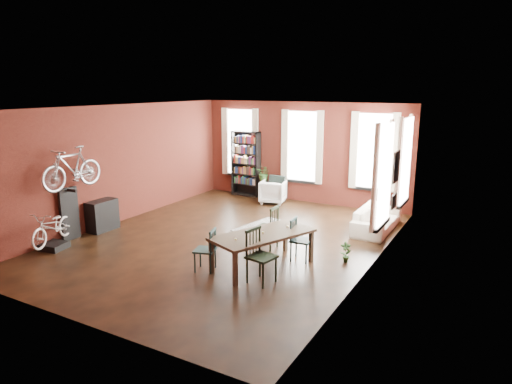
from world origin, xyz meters
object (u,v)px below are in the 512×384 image
Objects in this scene: dining_table at (263,250)px; bookshelf at (246,164)px; dining_chair_d at (301,240)px; dining_chair_b at (267,227)px; bike_trainer at (54,246)px; white_armchair at (273,191)px; dining_chair_c at (262,257)px; console_table at (102,215)px; cream_sofa at (377,215)px; dining_chair_a at (205,250)px; plant_stand at (264,190)px; bicycle_floor at (51,212)px.

bookshelf is (-3.54, 5.35, 0.73)m from dining_table.
dining_chair_b is at bearing 67.17° from dining_chair_d.
bike_trainer is (-1.18, -6.77, -1.03)m from bookshelf.
dining_chair_c is at bearing 101.42° from white_armchair.
dining_table is 2.71× the size of white_armchair.
console_table is (-4.35, -0.91, -0.10)m from dining_chair_b.
white_armchair is at bearing 29.32° from dining_chair_d.
dining_chair_b is 0.96× the size of dining_chair_c.
bookshelf reaches higher than console_table.
dining_chair_b is 0.48× the size of cream_sofa.
white_armchair is at bearing -20.24° from bookshelf.
dining_chair_a is 0.95× the size of dining_chair_d.
dining_chair_d is 0.44× the size of cream_sofa.
dining_chair_c reaches higher than plant_stand.
dining_table reaches higher than plant_stand.
white_armchair is 6.76m from bicycle_floor.
bicycle_floor reaches higher than white_armchair.
cream_sofa is at bearing -3.13° from dining_chair_c.
cream_sofa reaches higher than dining_table.
cream_sofa is at bearing 143.13° from dining_chair_b.
bike_trainer is at bearing 108.83° from dining_chair_c.
dining_chair_c is 5.14m from bicycle_floor.
dining_chair_c reaches higher than cream_sofa.
bookshelf reaches higher than dining_chair_c.
dining_chair_a is 1.48× the size of plant_stand.
bike_trainer is at bearing 55.02° from white_armchair.
dining_chair_c is 1.31× the size of console_table.
dining_chair_a is 6.64m from bookshelf.
bookshelf reaches higher than dining_chair_d.
dining_table is at bearing 37.21° from dining_chair_c.
dining_chair_b is at bearing 11.78° from console_table.
dining_chair_b is at bearing 101.47° from white_armchair.
plant_stand is (-4.17, 1.58, -0.11)m from cream_sofa.
console_table is (-3.88, 0.88, -0.04)m from dining_chair_a.
dining_chair_d is at bearing -53.72° from plant_stand.
dining_chair_c is at bearing 24.02° from dining_chair_b.
bike_trainer is (-6.12, -5.07, -0.33)m from cream_sofa.
white_armchair is at bearing 49.94° from bicycle_floor.
white_armchair reaches higher than dining_table.
plant_stand is (1.96, 6.64, 0.22)m from bike_trainer.
dining_chair_d is at bearing 110.41° from white_armchair.
bicycle_floor is (0.09, -1.55, 0.48)m from console_table.
dining_table is at bearing 158.93° from cream_sofa.
bicycle_floor is at bearing -100.01° from bookshelf.
bookshelf is 5.40m from console_table.
console_table is 1.35× the size of plant_stand.
cream_sofa is 7.15m from console_table.
dining_table is 4.27× the size of bike_trainer.
dining_table is 1.17m from dining_chair_b.
dining_chair_a is 1.10× the size of console_table.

